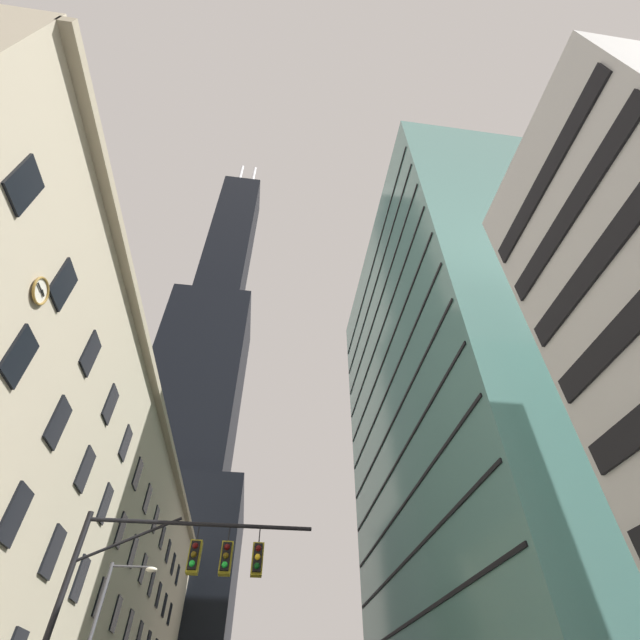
% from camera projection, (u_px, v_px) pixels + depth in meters
% --- Properties ---
extents(station_building, '(17.45, 72.34, 23.47)m').
position_uv_depth(station_building, '(27.00, 565.00, 35.17)').
color(station_building, '#BCAF93').
rests_on(station_building, ground).
extents(dark_skyscraper, '(28.85, 28.85, 173.65)m').
position_uv_depth(dark_skyscraper, '(187.00, 430.00, 97.52)').
color(dark_skyscraper, black).
rests_on(dark_skyscraper, ground).
extents(glass_office_midrise, '(19.99, 36.73, 53.79)m').
position_uv_depth(glass_office_midrise, '(478.00, 410.00, 46.49)').
color(glass_office_midrise, slate).
rests_on(glass_office_midrise, ground).
extents(traffic_signal_mast, '(8.15, 0.63, 7.38)m').
position_uv_depth(traffic_signal_mast, '(178.00, 577.00, 14.66)').
color(traffic_signal_mast, black).
rests_on(traffic_signal_mast, sidewalk_left).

